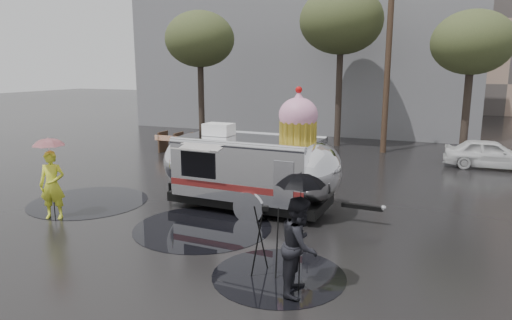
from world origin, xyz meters
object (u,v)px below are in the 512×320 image
at_px(tripod, 265,235).
at_px(person_right, 300,245).
at_px(person_left, 52,185).
at_px(airstream_trailer, 252,166).

bearing_deg(tripod, person_right, -37.25).
height_order(person_left, person_right, person_left).
xyz_separation_m(airstream_trailer, person_right, (2.80, -4.35, -0.37)).
relative_size(airstream_trailer, tripod, 4.70).
xyz_separation_m(person_right, tripod, (-0.85, 0.42, -0.07)).
relative_size(person_left, person_right, 1.03).
distance_m(airstream_trailer, person_left, 5.53).
relative_size(airstream_trailer, person_right, 3.73).
distance_m(airstream_trailer, tripod, 4.41).
bearing_deg(airstream_trailer, person_right, -55.40).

